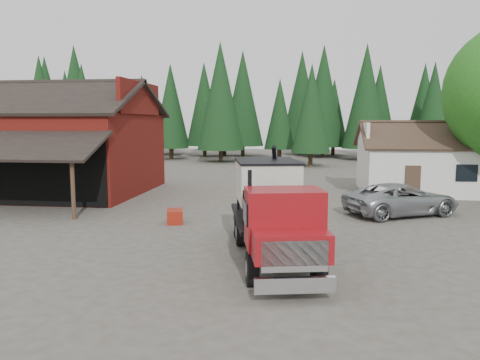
# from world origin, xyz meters

# --- Properties ---
(ground) EXTENTS (120.00, 120.00, 0.00)m
(ground) POSITION_xyz_m (0.00, 0.00, 0.00)
(ground) COLOR #494439
(ground) RESTS_ON ground
(red_barn) EXTENTS (12.80, 13.63, 7.18)m
(red_barn) POSITION_xyz_m (-11.00, 9.90, 2.69)
(red_barn) COLOR #5E150F
(red_barn) RESTS_ON ground
(farmhouse) EXTENTS (8.60, 6.42, 4.65)m
(farmhouse) POSITION_xyz_m (13.00, 13.00, 1.67)
(farmhouse) COLOR silver
(farmhouse) RESTS_ON ground
(conifer_backdrop) EXTENTS (76.00, 16.00, 16.00)m
(conifer_backdrop) POSITION_xyz_m (0.00, 42.00, 0.00)
(conifer_backdrop) COLOR black
(conifer_backdrop) RESTS_ON ground
(near_pine_a) EXTENTS (4.40, 4.40, 11.40)m
(near_pine_a) POSITION_xyz_m (-22.00, 28.00, 6.39)
(near_pine_a) COLOR #382619
(near_pine_a) RESTS_ON ground
(near_pine_b) EXTENTS (3.96, 3.96, 10.40)m
(near_pine_b) POSITION_xyz_m (6.00, 30.00, 5.89)
(near_pine_b) COLOR #382619
(near_pine_b) RESTS_ON ground
(near_pine_d) EXTENTS (5.28, 5.28, 13.40)m
(near_pine_d) POSITION_xyz_m (-4.00, 34.00, 7.39)
(near_pine_d) COLOR #382619
(near_pine_d) RESTS_ON ground
(feed_truck) EXTENTS (3.75, 8.44, 3.69)m
(feed_truck) POSITION_xyz_m (4.00, -2.97, 1.72)
(feed_truck) COLOR black
(feed_truck) RESTS_ON ground
(silver_car) EXTENTS (6.19, 4.79, 1.56)m
(silver_car) POSITION_xyz_m (9.87, 5.05, 0.78)
(silver_car) COLOR #A1A5A8
(silver_car) RESTS_ON ground
(equip_box) EXTENTS (0.96, 1.25, 0.60)m
(equip_box) POSITION_xyz_m (-0.67, 1.87, 0.30)
(equip_box) COLOR maroon
(equip_box) RESTS_ON ground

